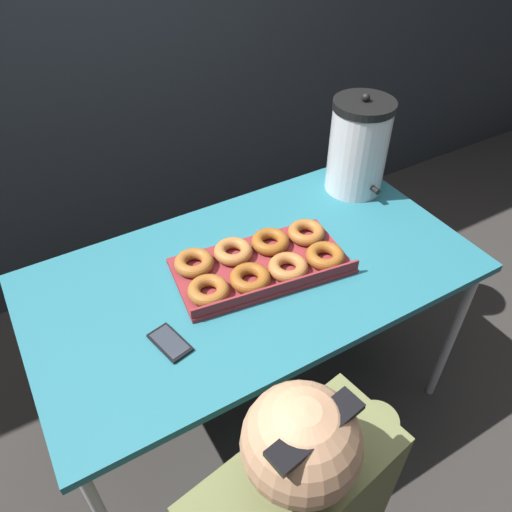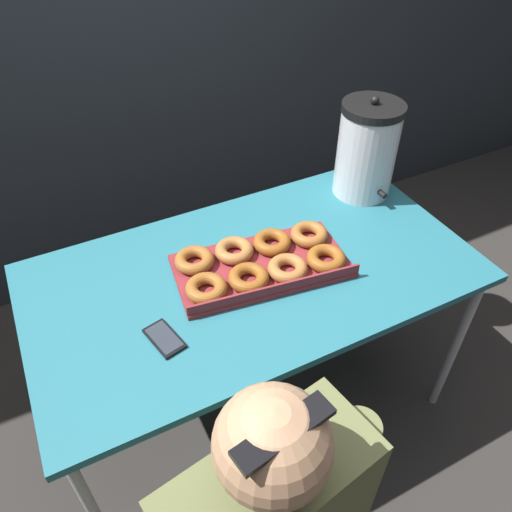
{
  "view_description": "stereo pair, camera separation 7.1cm",
  "coord_description": "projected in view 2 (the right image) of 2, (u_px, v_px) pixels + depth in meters",
  "views": [
    {
      "loc": [
        -0.59,
        -1.03,
        1.88
      ],
      "look_at": [
        0.01,
        0.0,
        0.82
      ],
      "focal_mm": 35.0,
      "sensor_mm": 36.0,
      "label": 1
    },
    {
      "loc": [
        -0.53,
        -1.06,
        1.88
      ],
      "look_at": [
        0.01,
        0.0,
        0.82
      ],
      "focal_mm": 35.0,
      "sensor_mm": 36.0,
      "label": 2
    }
  ],
  "objects": [
    {
      "name": "folding_table",
      "position": [
        254.0,
        281.0,
        1.66
      ],
      "size": [
        1.45,
        0.79,
        0.76
      ],
      "color": "#236675",
      "rests_on": "ground"
    },
    {
      "name": "back_wall",
      "position": [
        130.0,
        7.0,
        2.03
      ],
      "size": [
        6.0,
        0.11,
        2.58
      ],
      "color": "#23282D",
      "rests_on": "ground"
    },
    {
      "name": "cell_phone",
      "position": [
        164.0,
        338.0,
        1.41
      ],
      "size": [
        0.1,
        0.14,
        0.01
      ],
      "rotation": [
        0.0,
        0.0,
        0.23
      ],
      "color": "black",
      "rests_on": "folding_table"
    },
    {
      "name": "donut_box",
      "position": [
        261.0,
        262.0,
        1.62
      ],
      "size": [
        0.59,
        0.37,
        0.06
      ],
      "rotation": [
        0.0,
        0.0,
        -0.13
      ],
      "color": "maroon",
      "rests_on": "folding_table"
    },
    {
      "name": "coffee_urn",
      "position": [
        367.0,
        150.0,
        1.86
      ],
      "size": [
        0.23,
        0.26,
        0.39
      ],
      "color": "silver",
      "rests_on": "folding_table"
    },
    {
      "name": "ground_plane",
      "position": [
        254.0,
        400.0,
        2.14
      ],
      "size": [
        12.0,
        12.0,
        0.0
      ],
      "primitive_type": "plane",
      "color": "#2D2B28"
    }
  ]
}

